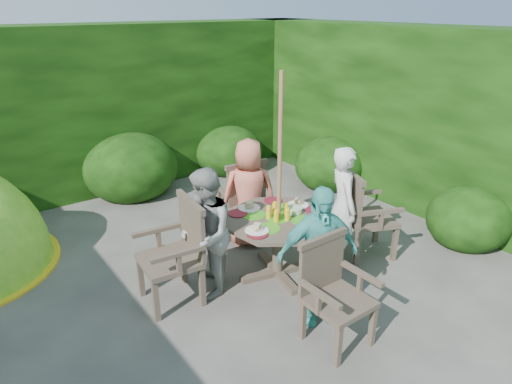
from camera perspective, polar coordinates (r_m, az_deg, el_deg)
ground at (r=4.54m, az=-5.61°, el=-15.25°), size 60.00×60.00×0.00m
hedge_enclosure at (r=5.03m, az=-14.02°, el=4.26°), size 9.00×9.00×2.50m
patio_table at (r=4.84m, az=2.85°, el=-4.39°), size 1.42×1.42×0.83m
parasol_pole at (r=4.63m, az=2.93°, el=1.33°), size 0.05×0.05×2.20m
garden_chair_right at (r=5.40m, az=13.18°, el=-2.56°), size 0.72×0.76×1.00m
garden_chair_left at (r=4.54m, az=-9.81°, el=-7.27°), size 0.60×0.66×1.01m
garden_chair_back at (r=5.78m, az=-1.91°, el=-0.46°), size 0.63×0.57×0.97m
garden_chair_front at (r=4.06m, az=9.57°, el=-12.03°), size 0.55×0.50×0.92m
child_right at (r=5.17m, az=10.81°, el=-1.71°), size 0.52×0.59×1.37m
child_left at (r=4.54m, az=-6.31°, el=-5.23°), size 0.77×0.82×1.34m
child_back at (r=5.46m, az=-0.88°, el=-0.14°), size 0.78×0.69×1.33m
child_front at (r=4.19m, az=7.72°, el=-7.86°), size 0.85×0.58×1.34m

